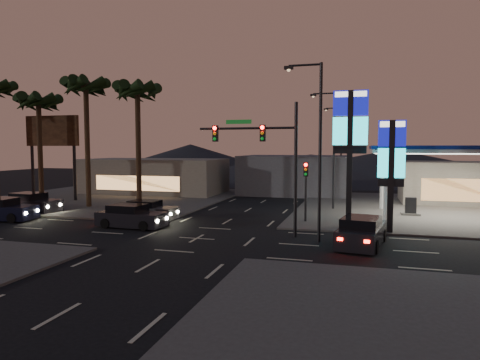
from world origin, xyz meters
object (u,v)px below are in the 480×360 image
(car_lane_a_mid, at_px, (0,209))
(gas_station, at_px, (455,151))
(car_lane_a_front, at_px, (131,217))
(car_lane_a_rear, at_px, (1,210))
(car_lane_b_front, at_px, (148,211))
(pylon_sign_tall, at_px, (350,131))
(pylon_sign_short, at_px, (391,159))
(car_lane_b_mid, at_px, (31,203))
(traffic_signal_mast, at_px, (267,149))
(suv_station, at_px, (362,232))

(car_lane_a_mid, bearing_deg, gas_station, 15.73)
(car_lane_a_front, relative_size, car_lane_a_rear, 0.93)
(car_lane_a_front, height_order, car_lane_b_front, car_lane_a_front)
(pylon_sign_tall, height_order, car_lane_b_front, pylon_sign_tall)
(pylon_sign_short, bearing_deg, car_lane_a_rear, -174.80)
(car_lane_a_mid, distance_m, car_lane_b_mid, 3.12)
(car_lane_a_front, relative_size, car_lane_b_front, 1.08)
(traffic_signal_mast, bearing_deg, gas_station, 39.28)
(gas_station, height_order, car_lane_b_front, gas_station)
(car_lane_a_mid, bearing_deg, car_lane_b_front, 12.86)
(pylon_sign_tall, xyz_separation_m, car_lane_b_front, (-14.46, -0.28, -5.74))
(car_lane_b_front, height_order, suv_station, suv_station)
(car_lane_b_front, xyz_separation_m, suv_station, (15.28, -4.53, 0.09))
(suv_station, bearing_deg, car_lane_a_mid, 175.64)
(pylon_sign_short, bearing_deg, car_lane_a_mid, -176.33)
(car_lane_a_front, relative_size, suv_station, 0.94)
(car_lane_b_front, bearing_deg, car_lane_b_mid, 176.87)
(pylon_sign_tall, xyz_separation_m, car_lane_a_front, (-14.07, -3.34, -5.69))
(pylon_sign_short, xyz_separation_m, car_lane_a_mid, (-27.99, -1.80, -3.93))
(traffic_signal_mast, bearing_deg, car_lane_b_front, 161.58)
(gas_station, relative_size, pylon_sign_tall, 1.36)
(pylon_sign_short, distance_m, car_lane_a_mid, 28.33)
(gas_station, relative_size, suv_station, 2.40)
(pylon_sign_short, xyz_separation_m, car_lane_b_mid, (-27.91, 1.32, -3.90))
(pylon_sign_tall, height_order, car_lane_a_front, pylon_sign_tall)
(pylon_sign_tall, distance_m, car_lane_b_front, 15.56)
(pylon_sign_tall, height_order, car_lane_b_mid, pylon_sign_tall)
(pylon_sign_tall, distance_m, car_lane_a_mid, 26.27)
(pylon_sign_tall, xyz_separation_m, car_lane_a_mid, (-25.49, -2.80, -5.67))
(traffic_signal_mast, height_order, car_lane_b_front, traffic_signal_mast)
(gas_station, bearing_deg, pylon_sign_short, -123.69)
(gas_station, relative_size, car_lane_a_mid, 2.50)
(pylon_sign_short, xyz_separation_m, car_lane_a_front, (-16.57, -2.34, -3.95))
(pylon_sign_tall, relative_size, traffic_signal_mast, 1.12)
(car_lane_a_front, bearing_deg, suv_station, -5.59)
(pylon_sign_short, xyz_separation_m, suv_station, (-1.68, -3.80, -3.91))
(car_lane_b_front, bearing_deg, pylon_sign_short, -2.45)
(traffic_signal_mast, relative_size, car_lane_b_mid, 1.56)
(pylon_sign_short, height_order, car_lane_a_mid, pylon_sign_short)
(gas_station, distance_m, pylon_sign_short, 9.02)
(traffic_signal_mast, relative_size, car_lane_b_front, 1.81)
(car_lane_a_front, height_order, car_lane_a_mid, car_lane_a_mid)
(car_lane_b_mid, bearing_deg, car_lane_a_front, -17.92)
(gas_station, xyz_separation_m, car_lane_a_mid, (-32.99, -9.30, -4.35))
(gas_station, distance_m, pylon_sign_tall, 10.01)
(car_lane_a_front, bearing_deg, car_lane_b_front, 97.22)
(car_lane_a_front, xyz_separation_m, car_lane_a_rear, (-10.64, -0.13, 0.05))
(car_lane_a_mid, distance_m, suv_station, 26.39)
(car_lane_a_mid, relative_size, car_lane_b_front, 1.11)
(car_lane_a_mid, relative_size, suv_station, 0.96)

